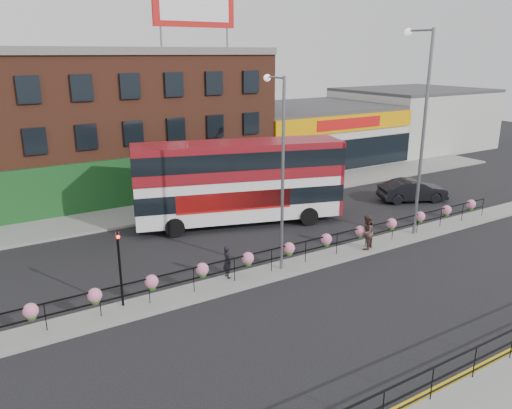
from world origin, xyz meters
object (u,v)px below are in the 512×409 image
lamp_column_west (280,158)px  lamp_column_east (421,116)px  pedestrian_a (227,262)px  double_decker_bus (239,174)px  car (413,190)px  pedestrian_b (367,232)px

lamp_column_west → lamp_column_east: (9.20, 0.07, 1.29)m
pedestrian_a → double_decker_bus: bearing=-30.7°
lamp_column_east → car: bearing=40.6°
pedestrian_b → car: bearing=-176.3°
double_decker_bus → pedestrian_a: (-4.47, -6.63, -2.16)m
car → lamp_column_west: 15.96m
double_decker_bus → pedestrian_a: double_decker_bus is taller
lamp_column_west → lamp_column_east: size_ratio=0.80×
car → lamp_column_west: size_ratio=0.56×
double_decker_bus → car: bearing=-10.1°
lamp_column_west → car: bearing=17.7°
pedestrian_b → lamp_column_west: bearing=-30.6°
pedestrian_a → lamp_column_west: bearing=-92.5°
car → lamp_column_east: size_ratio=0.45×
pedestrian_a → car: bearing=-72.5°
car → pedestrian_b: (-9.34, -5.14, 0.30)m
lamp_column_east → double_decker_bus: bearing=137.3°
pedestrian_b → lamp_column_west: (-5.19, 0.50, 4.38)m
lamp_column_east → lamp_column_west: bearing=-179.5°
pedestrian_a → lamp_column_east: size_ratio=0.14×
double_decker_bus → lamp_column_east: (7.39, -6.82, 3.67)m
car → pedestrian_a: size_ratio=3.22×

